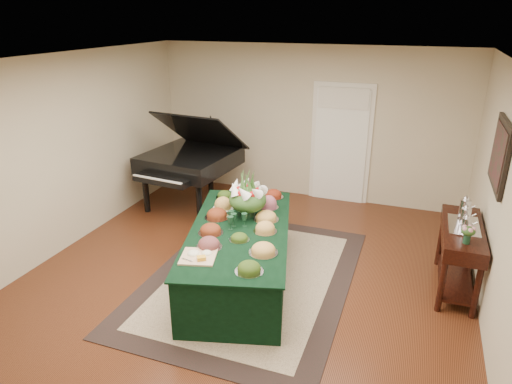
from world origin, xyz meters
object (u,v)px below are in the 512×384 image
(buffet_table, at_px, (240,254))
(mahogany_sideboard, at_px, (461,241))
(floral_centerpiece, at_px, (248,195))
(grand_piano, at_px, (190,160))

(buffet_table, bearing_deg, mahogany_sideboard, 16.08)
(buffet_table, height_order, floral_centerpiece, floral_centerpiece)
(buffet_table, bearing_deg, grand_piano, 131.00)
(grand_piano, distance_m, mahogany_sideboard, 4.43)
(grand_piano, bearing_deg, floral_centerpiece, -43.52)
(grand_piano, relative_size, mahogany_sideboard, 1.36)
(floral_centerpiece, height_order, mahogany_sideboard, floral_centerpiece)
(buffet_table, distance_m, mahogany_sideboard, 2.67)
(buffet_table, relative_size, floral_centerpiece, 5.46)
(floral_centerpiece, bearing_deg, grand_piano, 136.48)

